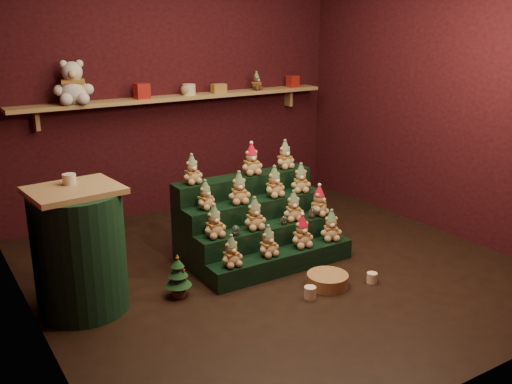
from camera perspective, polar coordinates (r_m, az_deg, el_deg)
ground at (r=5.12m, az=1.88°, el=-7.58°), size 4.00×4.00×0.00m
back_wall at (r=6.49m, az=-8.32°, el=10.40°), size 4.00×0.10×2.80m
front_wall at (r=3.26m, az=22.73°, el=2.70°), size 4.00×0.10×2.80m
left_wall at (r=3.96m, az=-23.45°, el=4.97°), size 0.10×4.00×2.80m
right_wall at (r=6.09m, az=18.44°, el=9.28°), size 0.10×4.00×2.80m
back_shelf at (r=6.35m, az=-7.62°, el=9.31°), size 3.60×0.26×0.24m
riser_tier_front at (r=5.03m, az=2.65°, el=-6.96°), size 1.40×0.22×0.18m
riser_tier_midfront at (r=5.16m, az=1.27°, el=-5.21°), size 1.40×0.22×0.36m
riser_tier_midback at (r=5.30m, az=-0.04°, el=-3.54°), size 1.40×0.22×0.54m
riser_tier_back at (r=5.44m, az=-1.27°, el=-1.97°), size 1.40×0.22×0.72m
teddy_0 at (r=4.67m, az=-2.48°, el=-5.92°), size 0.19×0.17×0.26m
teddy_1 at (r=4.86m, az=1.23°, el=-4.93°), size 0.20×0.18×0.27m
teddy_2 at (r=5.06m, az=4.61°, el=-3.93°), size 0.23×0.21×0.29m
teddy_3 at (r=5.24m, az=7.52°, el=-3.33°), size 0.26×0.25×0.28m
teddy_4 at (r=4.79m, az=-4.21°, el=-2.94°), size 0.20×0.19×0.28m
teddy_5 at (r=4.96m, az=-0.15°, el=-2.18°), size 0.22×0.21×0.28m
teddy_6 at (r=5.18m, az=3.76°, el=-1.41°), size 0.24×0.22×0.27m
teddy_7 at (r=5.34m, az=6.32°, el=-0.86°), size 0.26×0.25×0.28m
teddy_8 at (r=4.94m, az=-5.09°, el=-0.29°), size 0.22×0.21×0.25m
teddy_9 at (r=5.07m, az=-1.71°, el=0.41°), size 0.24×0.23×0.29m
teddy_10 at (r=5.26m, az=1.84°, el=1.03°), size 0.22×0.20×0.28m
teddy_11 at (r=5.42m, az=4.49°, el=1.40°), size 0.25×0.24×0.27m
teddy_12 at (r=5.06m, az=-6.43°, el=2.26°), size 0.20×0.18×0.26m
teddy_13 at (r=5.33m, az=-0.46°, el=3.29°), size 0.23×0.21×0.29m
teddy_14 at (r=5.56m, az=2.90°, el=3.75°), size 0.21×0.19×0.27m
snow_globe_a at (r=4.84m, az=-2.03°, el=-3.85°), size 0.07×0.07×0.09m
snow_globe_b at (r=5.10m, az=2.82°, el=-2.84°), size 0.06×0.06×0.08m
snow_globe_c at (r=5.27m, az=5.64°, el=-2.14°), size 0.07×0.07×0.09m
side_table at (r=4.45m, az=-17.22°, el=-5.60°), size 0.68×0.67×0.97m
table_ornament at (r=4.37m, az=-18.18°, el=1.24°), size 0.10×0.10×0.08m
mini_christmas_tree at (r=4.60m, az=-7.80°, el=-8.31°), size 0.21×0.21×0.36m
mug_left at (r=4.60m, az=5.43°, el=-9.98°), size 0.10×0.10×0.10m
mug_right at (r=4.93m, az=11.52°, el=-8.41°), size 0.09×0.09×0.09m
wicker_basket at (r=4.80m, az=7.16°, el=-8.75°), size 0.43×0.43×0.11m
white_bear at (r=5.90m, az=-17.88°, el=10.93°), size 0.45×0.42×0.53m
brown_bear at (r=6.76m, az=0.05°, el=11.04°), size 0.18×0.17×0.21m
gift_tin_red_a at (r=6.14m, az=-11.34°, el=9.88°), size 0.14×0.14×0.16m
gift_tin_cream at (r=6.36m, az=-6.70°, el=10.14°), size 0.14×0.14×0.12m
gift_tin_red_b at (r=7.07m, az=3.70°, el=10.98°), size 0.12×0.12×0.14m
shelf_plush_ball at (r=6.34m, az=-6.99°, el=10.11°), size 0.12×0.12×0.12m
scarf_gift_box at (r=6.53m, az=-3.74°, el=10.30°), size 0.16×0.10×0.10m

